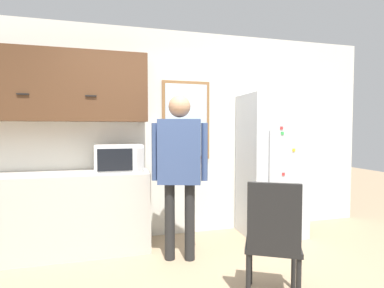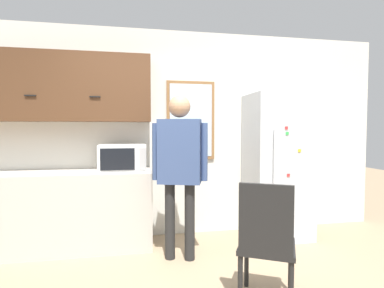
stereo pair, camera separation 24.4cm
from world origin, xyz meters
name	(u,v)px [view 1 (the left image)]	position (x,y,z in m)	size (l,w,h in m)	color
back_wall	(163,134)	(0.00, 1.86, 1.35)	(6.00, 0.06, 2.70)	silver
counter	(61,214)	(-1.22, 1.53, 0.46)	(1.96, 0.58, 0.91)	#BCB7AD
upper_cabinets	(60,86)	(-1.22, 1.65, 1.90)	(1.96, 0.36, 0.80)	#51331E
microwave	(119,158)	(-0.58, 1.52, 1.07)	(0.54, 0.38, 0.32)	white
person	(180,159)	(0.04, 1.03, 1.09)	(0.58, 0.35, 1.77)	black
refrigerator	(271,165)	(1.39, 1.50, 0.93)	(0.76, 0.67, 1.86)	silver
chair	(273,237)	(0.58, 0.04, 0.55)	(0.59, 0.59, 1.00)	black
window	(186,120)	(0.30, 1.81, 1.53)	(0.64, 0.05, 1.04)	olive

